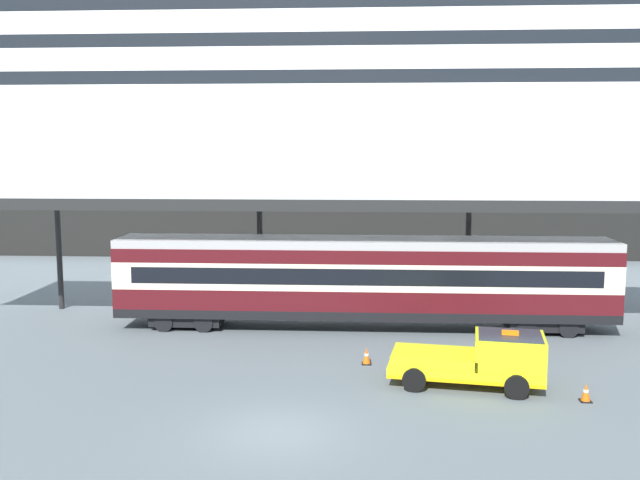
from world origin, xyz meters
TOP-DOWN VIEW (x-y plane):
  - ground_plane at (0.00, 0.00)m, footprint 400.00×400.00m
  - cruise_ship at (-13.69, 44.73)m, footprint 161.13×25.22m
  - platform_canopy at (2.49, 12.35)m, footprint 40.92×5.89m
  - train_carriage at (2.49, 11.94)m, footprint 22.13×2.81m
  - service_truck at (6.50, 4.27)m, footprint 5.45×2.87m
  - traffic_cone_near at (2.62, 6.56)m, footprint 0.36×0.36m
  - traffic_cone_mid at (9.66, 2.99)m, footprint 0.36×0.36m

SIDE VIEW (x-z plane):
  - ground_plane at x=0.00m, z-range 0.00..0.00m
  - traffic_cone_mid at x=9.66m, z-range -0.01..0.61m
  - traffic_cone_near at x=2.62m, z-range -0.01..0.64m
  - service_truck at x=6.50m, z-range -0.02..2.00m
  - train_carriage at x=2.49m, z-range 0.25..4.36m
  - platform_canopy at x=2.49m, z-range 2.90..9.17m
  - cruise_ship at x=-13.69m, z-range -6.77..32.36m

